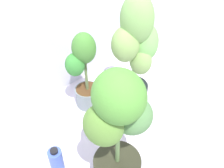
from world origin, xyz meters
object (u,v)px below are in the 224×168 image
potted_plant_back_center (84,72)px  nutrient_bottle (57,162)px  potted_plant_back_right (136,49)px  potted_plant_front_left (118,133)px

potted_plant_back_center → nutrient_bottle: bearing=-147.0°
nutrient_bottle → potted_plant_back_right: bearing=7.6°
potted_plant_back_right → potted_plant_front_left: bearing=-145.5°
potted_plant_back_right → nutrient_bottle: potted_plant_back_right is taller
potted_plant_back_right → nutrient_bottle: 0.90m
potted_plant_back_center → potted_plant_back_right: (0.30, -0.22, 0.16)m
potted_plant_back_right → nutrient_bottle: size_ratio=3.93×
potted_plant_back_center → potted_plant_front_left: potted_plant_front_left is taller
potted_plant_front_left → potted_plant_back_right: 0.71m
potted_plant_front_left → nutrient_bottle: size_ratio=3.66×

